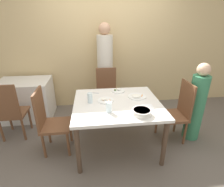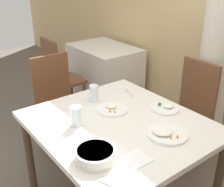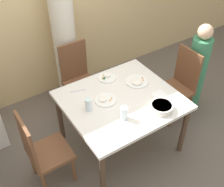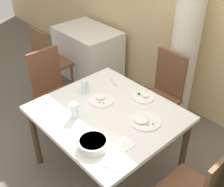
{
  "view_description": "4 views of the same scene",
  "coord_description": "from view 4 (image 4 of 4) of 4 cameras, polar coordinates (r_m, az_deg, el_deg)",
  "views": [
    {
      "loc": [
        -0.33,
        -2.17,
        1.82
      ],
      "look_at": [
        -0.08,
        -0.07,
        0.9
      ],
      "focal_mm": 28.0,
      "sensor_mm": 36.0,
      "label": 1
    },
    {
      "loc": [
        1.32,
        -1.07,
        1.72
      ],
      "look_at": [
        -0.09,
        0.01,
        0.91
      ],
      "focal_mm": 45.0,
      "sensor_mm": 36.0,
      "label": 2
    },
    {
      "loc": [
        -1.34,
        -1.86,
        2.71
      ],
      "look_at": [
        -0.09,
        0.04,
        0.82
      ],
      "focal_mm": 45.0,
      "sensor_mm": 36.0,
      "label": 3
    },
    {
      "loc": [
        1.48,
        -1.3,
        2.27
      ],
      "look_at": [
        0.04,
        0.02,
        0.93
      ],
      "focal_mm": 45.0,
      "sensor_mm": 36.0,
      "label": 4
    }
  ],
  "objects": [
    {
      "name": "fork_steel",
      "position": [
        2.03,
        -0.5,
        -14.8
      ],
      "size": [
        0.18,
        0.08,
        0.01
      ],
      "color": "silver",
      "rests_on": "dining_table"
    },
    {
      "name": "spoon_steel",
      "position": [
        2.9,
        0.33,
        2.31
      ],
      "size": [
        0.18,
        0.07,
        0.01
      ],
      "color": "silver",
      "rests_on": "dining_table"
    },
    {
      "name": "bowl_curry",
      "position": [
        2.15,
        -3.88,
        -10.06
      ],
      "size": [
        0.23,
        0.23,
        0.07
      ],
      "color": "silver",
      "rests_on": "dining_table"
    },
    {
      "name": "glass_water_tall",
      "position": [
        2.42,
        -7.72,
        -3.38
      ],
      "size": [
        0.07,
        0.07,
        0.14
      ],
      "color": "silver",
      "rests_on": "dining_table"
    },
    {
      "name": "chair_empty_left",
      "position": [
        3.27,
        -11.99,
        0.79
      ],
      "size": [
        0.4,
        0.4,
        0.96
      ],
      "rotation": [
        0.0,
        0.0,
        1.57
      ],
      "color": "brown",
      "rests_on": "ground_plane"
    },
    {
      "name": "glass_water_short",
      "position": [
        2.72,
        -5.5,
        1.44
      ],
      "size": [
        0.07,
        0.07,
        0.14
      ],
      "color": "silver",
      "rests_on": "dining_table"
    },
    {
      "name": "chair_background",
      "position": [
        3.93,
        -12.72,
        6.73
      ],
      "size": [
        0.4,
        0.4,
        0.96
      ],
      "rotation": [
        0.0,
        0.0,
        3.14
      ],
      "color": "brown",
      "rests_on": "ground_plane"
    },
    {
      "name": "plate_rice_adult",
      "position": [
        2.39,
        6.59,
        -5.49
      ],
      "size": [
        0.27,
        0.27,
        0.05
      ],
      "color": "white",
      "rests_on": "dining_table"
    },
    {
      "name": "plate_rice_child",
      "position": [
        2.68,
        6.42,
        -0.67
      ],
      "size": [
        0.21,
        0.21,
        0.05
      ],
      "color": "white",
      "rests_on": "dining_table"
    },
    {
      "name": "background_table",
      "position": [
        4.32,
        -4.87,
        8.18
      ],
      "size": [
        0.94,
        0.66,
        0.75
      ],
      "color": "silver",
      "rests_on": "ground_plane"
    },
    {
      "name": "person_adult",
      "position": [
        3.28,
        14.27,
        7.11
      ],
      "size": [
        0.3,
        0.3,
        1.75
      ],
      "color": "beige",
      "rests_on": "ground_plane"
    },
    {
      "name": "wall_back",
      "position": [
        3.28,
        19.51,
        16.21
      ],
      "size": [
        10.0,
        0.06,
        2.7
      ],
      "color": "tan",
      "rests_on": "ground_plane"
    },
    {
      "name": "chair_adult_spot",
      "position": [
        3.21,
        10.21,
        0.3
      ],
      "size": [
        0.4,
        0.4,
        0.96
      ],
      "color": "brown",
      "rests_on": "ground_plane"
    },
    {
      "name": "plate_noodles",
      "position": [
        2.62,
        -2.2,
        -1.31
      ],
      "size": [
        0.23,
        0.23,
        0.04
      ],
      "color": "white",
      "rests_on": "dining_table"
    },
    {
      "name": "ground_plane",
      "position": [
        3.0,
        -0.78,
        -14.73
      ],
      "size": [
        10.0,
        10.0,
        0.0
      ],
      "primitive_type": "plane",
      "color": "#60564C"
    },
    {
      "name": "napkin_folded",
      "position": [
        2.19,
        2.36,
        -10.22
      ],
      "size": [
        0.14,
        0.14,
        0.01
      ],
      "color": "white",
      "rests_on": "dining_table"
    },
    {
      "name": "dining_table",
      "position": [
        2.55,
        -0.89,
        -5.11
      ],
      "size": [
        1.21,
        1.08,
        0.73
      ],
      "color": "silver",
      "rests_on": "ground_plane"
    }
  ]
}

